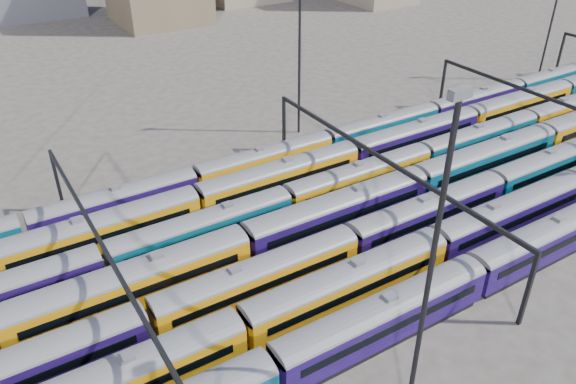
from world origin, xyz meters
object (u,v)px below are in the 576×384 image
rake_1 (510,212)px  rake_0 (549,236)px  rake_2 (148,319)px  mast_2 (431,268)px

rake_1 → rake_0: bearing=-93.0°
rake_2 → rake_1: bearing=-7.4°
rake_0 → mast_2: mast_2 is taller
rake_0 → rake_1: rake_1 is taller
rake_0 → rake_1: bearing=87.0°
rake_1 → mast_2: size_ratio=5.90×
mast_2 → rake_2: bearing=128.3°
rake_0 → rake_1: (0.26, 5.00, 0.02)m
rake_1 → rake_2: rake_1 is taller
rake_1 → rake_2: bearing=172.6°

